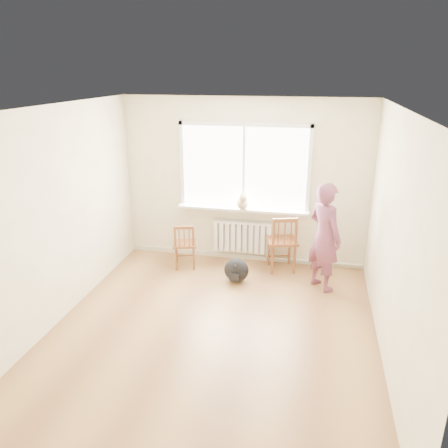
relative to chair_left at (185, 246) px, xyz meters
The scene contains 13 objects.
floor 1.94m from the chair_left, 62.81° to the right, with size 4.50×4.50×0.00m, color #9E7141.
ceiling 3.00m from the chair_left, 62.81° to the right, with size 4.50×4.50×0.00m, color white.
back_wall 1.41m from the chair_left, 32.63° to the left, with size 4.00×0.01×2.70m, color #EFE5BF.
window 1.64m from the chair_left, 31.45° to the left, with size 2.12×0.05×1.42m.
windowsill 1.12m from the chair_left, 27.20° to the left, with size 2.15×0.22×0.04m, color white.
radiator 0.99m from the chair_left, 28.15° to the left, with size 1.00×0.12×0.55m.
heating_pipe 2.20m from the chair_left, 13.19° to the left, with size 0.04×0.04×1.40m, color silver.
baseboard 1.08m from the chair_left, 31.93° to the left, with size 4.00×0.03×0.08m, color beige.
chair_left is the anchor object (origin of this frame).
chair_right 1.58m from the chair_left, ahead, with size 0.57×0.56×0.94m.
person 2.24m from the chair_left, ahead, with size 0.59×0.39×1.61m, color #D14564.
cat 1.18m from the chair_left, 22.02° to the left, with size 0.26×0.46×0.31m.
backpack 0.99m from the chair_left, 19.29° to the right, with size 0.38×0.28×0.38m, color black.
Camera 1 is at (1.11, -4.57, 3.09)m, focal length 35.00 mm.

